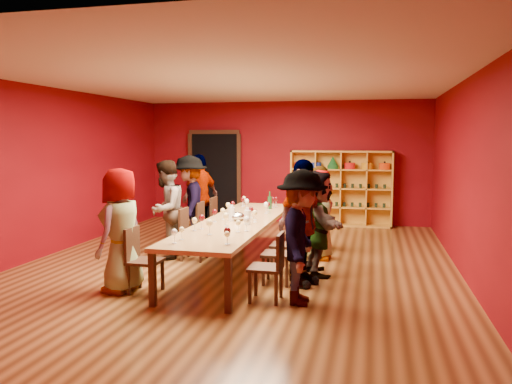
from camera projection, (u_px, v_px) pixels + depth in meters
The scene contains 50 objects.
room_shell at pixel (237, 175), 8.04m from camera, with size 7.10×9.10×3.04m.
tasting_table at pixel (237, 224), 8.13m from camera, with size 1.10×4.50×0.75m.
doorway at pixel (215, 176), 12.79m from camera, with size 1.40×0.17×2.30m.
shelving_unit at pixel (341, 185), 11.96m from camera, with size 2.40×0.40×1.80m.
chair_person_left_0 at pixel (140, 256), 6.75m from camera, with size 0.42×0.42×0.89m.
person_left_0 at pixel (121, 230), 6.78m from camera, with size 0.83×0.45×1.69m, color #515257.
chair_person_left_2 at pixel (190, 231), 8.59m from camera, with size 0.42×0.42×0.89m.
person_left_2 at pixel (166, 210), 8.65m from camera, with size 0.83×0.46×1.72m, color #48484C.
chair_person_left_3 at pixel (206, 223), 9.41m from camera, with size 0.42×0.42×0.89m.
person_left_3 at pixel (190, 202), 9.44m from camera, with size 1.14×0.47×1.77m, color #131635.
chair_person_left_4 at pixel (219, 217), 10.19m from camera, with size 0.42×0.42×0.89m.
person_left_4 at pixel (200, 197), 10.24m from camera, with size 1.04×0.47×1.77m, color #131834.
chair_person_right_0 at pixel (272, 263), 6.38m from camera, with size 0.42×0.42×0.89m.
person_right_0 at pixel (302, 237), 6.25m from camera, with size 1.10×0.45×1.70m, color #545359.
chair_person_right_1 at pixel (283, 250), 7.14m from camera, with size 0.42×0.42×0.89m.
person_right_1 at pixel (301, 223), 7.04m from camera, with size 1.06×0.48×1.80m, color #557AB0.
chair_person_right_2 at pixel (290, 241), 7.74m from camera, with size 0.42×0.42×0.89m.
person_right_2 at pixel (318, 223), 7.61m from camera, with size 1.49×0.43×1.61m, color #131635.
chair_person_right_3 at pixel (299, 230), 8.72m from camera, with size 0.42×0.42×0.89m.
person_right_3 at pixel (319, 215), 8.61m from camera, with size 0.76×0.41×1.55m, color #517BA7.
chair_person_right_4 at pixel (305, 223), 9.45m from camera, with size 0.42×0.42×0.89m.
person_right_4 at pixel (322, 208), 9.35m from camera, with size 0.58×0.42×1.58m, color silver.
wine_glass_0 at pixel (215, 213), 8.00m from camera, with size 0.08×0.08×0.21m.
wine_glass_1 at pixel (255, 212), 8.21m from camera, with size 0.07×0.07×0.18m.
wine_glass_2 at pixel (202, 219), 7.36m from camera, with size 0.09×0.09×0.22m.
wine_glass_3 at pixel (227, 232), 6.31m from camera, with size 0.09×0.09×0.22m.
wine_glass_4 at pixel (227, 235), 6.26m from camera, with size 0.07×0.07×0.18m.
wine_glass_5 at pixel (242, 200), 9.85m from camera, with size 0.07×0.07×0.18m.
wine_glass_6 at pixel (266, 205), 8.90m from camera, with size 0.08×0.08×0.21m.
wine_glass_7 at pixel (246, 220), 7.19m from camera, with size 0.09×0.09×0.22m.
wine_glass_8 at pixel (174, 233), 6.35m from camera, with size 0.08×0.08×0.19m.
wine_glass_9 at pixel (276, 199), 9.83m from camera, with size 0.08×0.08×0.19m.
wine_glass_10 at pixel (238, 223), 7.12m from camera, with size 0.07×0.07×0.18m.
wine_glass_11 at pixel (273, 200), 9.67m from camera, with size 0.08×0.08×0.21m.
wine_glass_12 at pixel (268, 205), 9.07m from camera, with size 0.08×0.08×0.19m.
wine_glass_13 at pixel (182, 230), 6.59m from camera, with size 0.07×0.07×0.18m.
wine_glass_14 at pixel (255, 213), 7.97m from camera, with size 0.08×0.08×0.20m.
wine_glass_15 at pixel (244, 199), 9.93m from camera, with size 0.08×0.08×0.19m.
wine_glass_16 at pixel (228, 205), 8.91m from camera, with size 0.08×0.08×0.20m.
wine_glass_17 at pixel (209, 223), 6.92m from camera, with size 0.09×0.09×0.22m.
wine_glass_18 at pixel (226, 216), 7.63m from camera, with size 0.08×0.08×0.21m.
wine_glass_19 at pixel (223, 211), 8.25m from camera, with size 0.08×0.08×0.19m.
wine_glass_20 at pixel (247, 202), 9.49m from camera, with size 0.08×0.08×0.19m.
wine_glass_21 at pixel (233, 204), 9.20m from camera, with size 0.07×0.07×0.18m.
wine_glass_22 at pixel (194, 221), 7.24m from camera, with size 0.08×0.08×0.20m.
wine_glass_23 at pixel (251, 210), 8.40m from camera, with size 0.08×0.08×0.19m.
spittoon_bowl at pixel (237, 216), 8.17m from camera, with size 0.27×0.27×0.15m, color #B2B4B9.
carafe_a at pixel (232, 214), 8.11m from camera, with size 0.13×0.13×0.26m.
carafe_b at pixel (247, 217), 7.76m from camera, with size 0.13×0.13×0.26m.
wine_bottle at pixel (270, 202), 9.48m from camera, with size 0.09×0.09×0.33m.
Camera 1 is at (2.14, -7.74, 2.08)m, focal length 35.00 mm.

